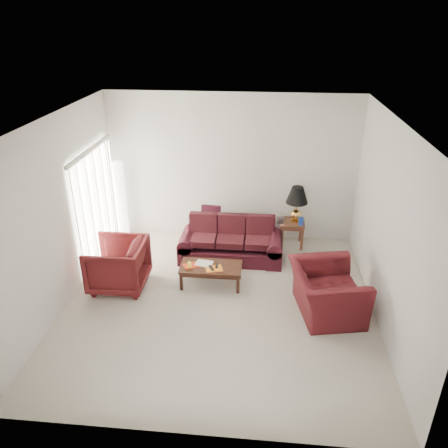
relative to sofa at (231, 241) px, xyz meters
name	(u,v)px	position (x,y,z in m)	size (l,w,h in m)	color
floor	(219,303)	(-0.07, -1.47, -0.40)	(5.00, 5.00, 0.00)	#BFB3A3
blinds	(97,207)	(-2.49, -0.17, 0.68)	(0.10, 2.00, 2.16)	silver
sofa	(231,241)	(0.00, 0.00, 0.00)	(1.96, 0.84, 0.80)	black
throw_pillow	(211,215)	(-0.46, 0.61, 0.25)	(0.38, 0.11, 0.38)	black
end_table	(291,233)	(1.19, 0.68, -0.13)	(0.49, 0.49, 0.53)	#492A19
table_lamp	(297,204)	(1.25, 0.71, 0.50)	(0.44, 0.44, 0.73)	gold
clock	(281,220)	(0.95, 0.56, 0.21)	(0.15, 0.05, 0.15)	#B9B9BD
blue_canister	(301,221)	(1.35, 0.55, 0.21)	(0.10, 0.10, 0.15)	#1939A5
picture_frame	(282,214)	(0.99, 0.87, 0.22)	(0.13, 0.02, 0.17)	#B0B1B5
floor_lamp	(121,200)	(-2.34, 0.73, 0.44)	(0.27, 0.27, 1.68)	white
armchair_left	(118,265)	(-1.85, -1.13, 0.03)	(0.92, 0.95, 0.86)	#461012
armchair_right	(327,292)	(1.64, -1.52, -0.01)	(1.19, 1.04, 0.77)	#3F0E12
coffee_table	(211,275)	(-0.27, -0.91, -0.21)	(1.07, 0.53, 0.37)	black
magazine_red	(191,266)	(-0.62, -0.95, -0.02)	(0.25, 0.19, 0.01)	red
magazine_white	(204,263)	(-0.40, -0.86, -0.02)	(0.29, 0.22, 0.02)	white
magazine_orange	(214,269)	(-0.21, -1.01, -0.02)	(0.28, 0.21, 0.02)	orange
remote_a	(211,268)	(-0.25, -1.02, 0.00)	(0.05, 0.16, 0.02)	black
remote_b	(217,265)	(-0.16, -0.93, 0.00)	(0.05, 0.15, 0.02)	black
yellow_glass	(189,265)	(-0.63, -1.01, 0.03)	(0.06, 0.06, 0.11)	#FBF637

